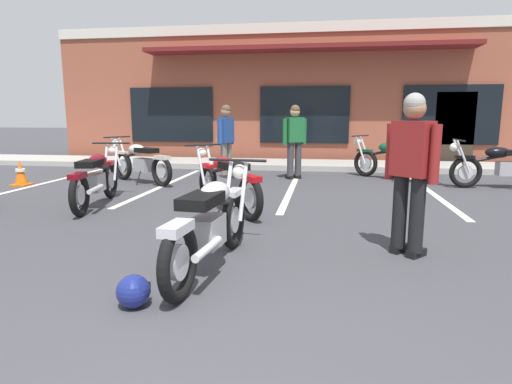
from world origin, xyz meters
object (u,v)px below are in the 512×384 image
Objects in this scene: helmet_on_pavement at (133,291)px; traffic_cone at (21,173)px; motorcycle_orange_scrambler at (503,165)px; person_in_black_shirt at (226,138)px; person_by_back_row at (411,165)px; motorcycle_red_sportbike at (140,162)px; motorcycle_foreground_classic at (211,222)px; motorcycle_green_cafe_racer at (227,181)px; motorcycle_blue_standard at (392,159)px; motorcycle_silver_naked at (96,178)px; person_in_shorts_foreground at (295,137)px.

traffic_cone reaches higher than helmet_on_pavement.
motorcycle_orange_scrambler is 1.26× the size of person_in_black_shirt.
motorcycle_red_sportbike is at bearing 138.66° from person_by_back_row.
motorcycle_red_sportbike is 6.36m from helmet_on_pavement.
motorcycle_foreground_classic is at bearing -130.20° from motorcycle_orange_scrambler.
traffic_cone is at bearing -173.28° from motorcycle_orange_scrambler.
motorcycle_green_cafe_racer is 1.05× the size of person_in_black_shirt.
motorcycle_blue_standard is 4.79m from motorcycle_green_cafe_racer.
motorcycle_foreground_classic is 1.19× the size of motorcycle_green_cafe_racer.
person_by_back_row is (4.48, -1.82, 0.49)m from motorcycle_silver_naked.
person_in_black_shirt and person_in_shorts_foreground have the same top height.
motorcycle_foreground_classic and motorcycle_blue_standard have the same top height.
motorcycle_silver_naked is at bearing -158.26° from motorcycle_orange_scrambler.
motorcycle_silver_naked is 6.34m from motorcycle_blue_standard.
person_by_back_row reaches higher than motorcycle_foreground_classic.
motorcycle_red_sportbike is 3.43m from motorcycle_green_cafe_racer.
motorcycle_foreground_classic is 3.62m from motorcycle_silver_naked.
person_by_back_row is 7.97m from traffic_cone.
motorcycle_silver_naked and motorcycle_green_cafe_racer have the same top height.
motorcycle_green_cafe_racer is 5.09m from traffic_cone.
motorcycle_green_cafe_racer is 2.99m from person_by_back_row.
motorcycle_red_sportbike is at bearing 97.12° from motorcycle_silver_naked.
person_in_black_shirt reaches higher than motorcycle_blue_standard.
traffic_cone is at bearing 140.93° from motorcycle_foreground_classic.
motorcycle_blue_standard is at bearing 67.82° from motorcycle_foreground_classic.
motorcycle_foreground_classic is at bearing -44.72° from motorcycle_silver_naked.
motorcycle_orange_scrambler is at bearing -3.01° from person_in_black_shirt.
person_by_back_row is (2.34, -1.80, 0.49)m from motorcycle_green_cafe_racer.
motorcycle_green_cafe_racer is (-2.98, -3.75, 0.00)m from motorcycle_blue_standard.
motorcycle_orange_scrambler is at bearing 21.74° from motorcycle_silver_naked.
motorcycle_silver_naked is at bearing -82.88° from motorcycle_red_sportbike.
person_in_shorts_foreground is (0.36, 6.06, 0.49)m from motorcycle_foreground_classic.
motorcycle_blue_standard and motorcycle_orange_scrambler have the same top height.
motorcycle_blue_standard is at bearing 83.36° from person_by_back_row.
motorcycle_orange_scrambler is at bearing 6.72° from traffic_cone.
motorcycle_foreground_classic is 5.71m from motorcycle_red_sportbike.
motorcycle_blue_standard is 6.76× the size of helmet_on_pavement.
motorcycle_green_cafe_racer is at bearing 90.73° from helmet_on_pavement.
person_by_back_row is at bearing -37.63° from motorcycle_green_cafe_racer.
person_in_shorts_foreground is at bearing -174.39° from motorcycle_blue_standard.
motorcycle_silver_naked is at bearing -32.56° from traffic_cone.
motorcycle_red_sportbike is 2.41m from motorcycle_silver_naked.
motorcycle_foreground_classic is at bearing -93.39° from person_in_shorts_foreground.
motorcycle_blue_standard is 1.05× the size of person_by_back_row.
person_in_shorts_foreground is 7.05m from helmet_on_pavement.
person_in_black_shirt is 1.00× the size of person_by_back_row.
person_in_black_shirt is (-1.15, 5.69, 0.49)m from motorcycle_foreground_classic.
motorcycle_foreground_classic is 3.98× the size of traffic_cone.
person_by_back_row is 2.93m from helmet_on_pavement.
motorcycle_green_cafe_racer is (2.45, -2.41, 0.00)m from motorcycle_red_sportbike.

